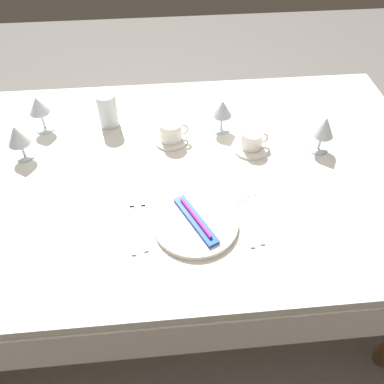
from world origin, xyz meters
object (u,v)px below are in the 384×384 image
Objects in this scene: wine_glass_centre at (324,128)px; coffee_cup_right at (171,131)px; spoon_dessert at (254,208)px; drink_tumbler at (108,110)px; coffee_cup_left at (252,139)px; wine_glass_left at (17,136)px; fork_inner at (133,223)px; dinner_plate at (196,223)px; toothbrush_package at (196,220)px; spoon_soup at (245,213)px; wine_glass_far at (38,107)px; fork_outer at (144,221)px; wine_glass_right at (222,110)px.

coffee_cup_right is at bearing 169.32° from wine_glass_centre.
coffee_cup_right is 0.54m from wine_glass_centre.
spoon_dessert is 1.68× the size of drink_tumbler.
wine_glass_left reaches higher than coffee_cup_left.
drink_tumbler is at bearing 134.52° from spoon_dessert.
spoon_dessert reaches higher than fork_inner.
dinner_plate is 1.26× the size of toothbrush_package.
wine_glass_left reaches higher than spoon_soup.
dinner_plate is 0.60m from drink_tumbler.
coffee_cup_left is at bearing -13.76° from coffee_cup_right.
toothbrush_package is 2.06× the size of coffee_cup_left.
toothbrush_package is 1.45× the size of wine_glass_far.
fork_inner is 0.35m from spoon_soup.
spoon_dessert is at bearing -99.36° from coffee_cup_left.
wine_glass_far reaches higher than dinner_plate.
drink_tumbler is (-0.76, 0.22, -0.03)m from wine_glass_centre.
fork_outer is at bearing 7.78° from fork_inner.
drink_tumbler reaches higher than coffee_cup_left.
fork_outer is 1.61× the size of wine_glass_right.
coffee_cup_left is 0.74× the size of drink_tumbler.
fork_inner is at bearing -172.22° from fork_outer.
wine_glass_left is (-0.73, 0.33, 0.09)m from spoon_soup.
toothbrush_package is at bearing -11.11° from fork_outer.
coffee_cup_right reaches higher than fork_outer.
fork_inner is at bearing -41.35° from wine_glass_left.
coffee_cup_right is 0.80× the size of drink_tumbler.
toothbrush_package is 1.53× the size of drink_tumbler.
dinner_plate is at bearing -7.68° from fork_inner.
dinner_plate is at bearing 0.00° from toothbrush_package.
wine_glass_centre is at bearing -23.54° from wine_glass_right.
spoon_dessert is 2.10× the size of coffee_cup_right.
wine_glass_right is (-0.01, 0.42, 0.09)m from spoon_soup.
wine_glass_far reaches higher than coffee_cup_left.
coffee_cup_right is at bearing 74.29° from fork_outer.
coffee_cup_left is 0.55m from drink_tumbler.
coffee_cup_right is (-0.21, 0.38, 0.04)m from spoon_soup.
wine_glass_far is (-0.37, 0.49, 0.10)m from fork_outer.
wine_glass_right is (0.14, 0.45, 0.07)m from toothbrush_package.
dinner_plate is 1.14× the size of spoon_dessert.
dinner_plate is at bearing -147.16° from wine_glass_centre.
wine_glass_right is 0.92× the size of wine_glass_far.
wine_glass_far is at bearing 166.45° from coffee_cup_right.
toothbrush_package is at bearing -83.14° from coffee_cup_right.
wine_glass_centre is (0.48, 0.31, 0.09)m from dinner_plate.
wine_glass_centre reaches higher than spoon_dessert.
coffee_cup_right is at bearing 69.70° from fork_inner.
toothbrush_package is 0.98× the size of fork_outer.
dinner_plate is at bearing -83.14° from coffee_cup_right.
fork_inner is 1.68× the size of wine_glass_right.
wine_glass_far reaches higher than spoon_soup.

